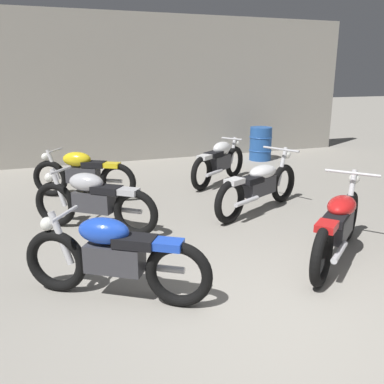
% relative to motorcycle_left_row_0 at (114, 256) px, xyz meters
% --- Properties ---
extents(ground_plane, '(60.00, 60.00, 0.00)m').
position_rel_motorcycle_left_row_0_xyz_m(ground_plane, '(1.40, -0.94, -0.46)').
color(ground_plane, gray).
extents(back_wall, '(12.67, 0.24, 3.60)m').
position_rel_motorcycle_left_row_0_xyz_m(back_wall, '(1.40, 6.83, 1.34)').
color(back_wall, '#9E998E').
rests_on(back_wall, ground).
extents(motorcycle_left_row_0, '(1.70, 1.18, 0.88)m').
position_rel_motorcycle_left_row_0_xyz_m(motorcycle_left_row_0, '(0.00, 0.00, 0.00)').
color(motorcycle_left_row_0, black).
rests_on(motorcycle_left_row_0, ground).
extents(motorcycle_left_row_1, '(1.61, 1.31, 0.88)m').
position_rel_motorcycle_left_row_0_xyz_m(motorcycle_left_row_1, '(0.05, 1.98, 0.00)').
color(motorcycle_left_row_1, black).
rests_on(motorcycle_left_row_1, ground).
extents(motorcycle_left_row_2, '(1.74, 1.11, 0.88)m').
position_rel_motorcycle_left_row_0_xyz_m(motorcycle_left_row_2, '(0.09, 3.70, 0.00)').
color(motorcycle_left_row_2, black).
rests_on(motorcycle_left_row_2, ground).
extents(motorcycle_right_row_0, '(1.75, 1.46, 0.97)m').
position_rel_motorcycle_left_row_0_xyz_m(motorcycle_right_row_0, '(2.69, 0.00, -0.01)').
color(motorcycle_right_row_0, black).
rests_on(motorcycle_right_row_0, ground).
extents(motorcycle_right_row_1, '(1.99, 1.12, 0.97)m').
position_rel_motorcycle_left_row_0_xyz_m(motorcycle_right_row_1, '(2.69, 1.94, -0.01)').
color(motorcycle_right_row_1, black).
rests_on(motorcycle_right_row_1, ground).
extents(motorcycle_right_row_2, '(1.66, 1.24, 0.88)m').
position_rel_motorcycle_left_row_0_xyz_m(motorcycle_right_row_2, '(2.82, 3.85, 0.00)').
color(motorcycle_right_row_2, black).
rests_on(motorcycle_right_row_2, ground).
extents(oil_drum, '(0.59, 0.59, 0.85)m').
position_rel_motorcycle_left_row_0_xyz_m(oil_drum, '(4.79, 5.68, -0.03)').
color(oil_drum, '#23519E').
rests_on(oil_drum, ground).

